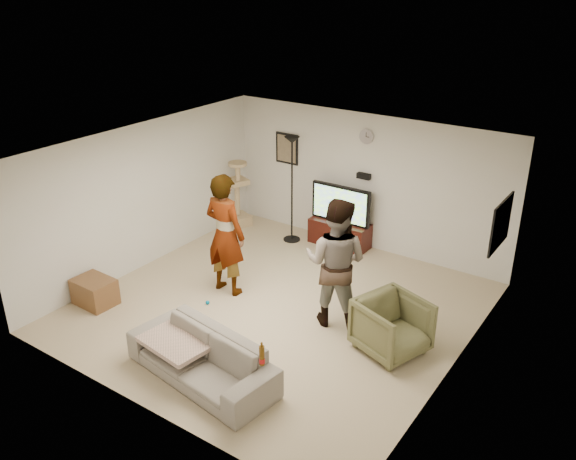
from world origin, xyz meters
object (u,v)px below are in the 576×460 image
Objects in this scene: sofa at (201,358)px; side_table at (95,292)px; tv at (341,204)px; cat_tree at (237,193)px; beer_bottle at (262,355)px; floor_lamp at (292,190)px; tv_stand at (340,233)px; armchair at (392,326)px; person_right at (336,263)px; person_left at (225,234)px.

sofa is 2.65m from side_table.
tv is 0.87× the size of cat_tree.
beer_bottle is (3.70, -4.12, 0.06)m from cat_tree.
floor_lamp reaches higher than side_table.
tv_stand is at bearing 20.50° from floor_lamp.
tv reaches higher than armchair.
person_right is (1.25, -2.34, 0.73)m from tv_stand.
person_left is 0.95× the size of sofa.
beer_bottle is (2.14, -1.92, -0.26)m from person_left.
person_left is (1.55, -2.20, 0.31)m from cat_tree.
person_right is (3.44, -2.02, 0.29)m from cat_tree.
floor_lamp reaches higher than cat_tree.
floor_lamp reaches higher than armchair.
tv_stand is 0.97× the size of tv.
armchair is at bearing -48.33° from tv.
person_left is (0.23, -2.20, -0.02)m from floor_lamp.
person_left is 1.89m from person_right.
side_table is (-2.06, -4.00, -0.03)m from tv_stand.
floor_lamp is at bearing 119.99° from beer_bottle.
beer_bottle is at bearing -71.21° from tv.
tv_stand is 0.59m from tv.
tv is at bearing -73.28° from person_right.
side_table is at bearing -117.18° from tv.
beer_bottle is at bearing -48.10° from cat_tree.
person_left reaches higher than side_table.
tv_stand is 2.75m from person_right.
floor_lamp is at bearing -55.03° from person_right.
tv_stand is at bearing 104.96° from sofa.
tv reaches higher than beer_bottle.
tv is 0.56× the size of sofa.
side_table is (-2.06, -4.00, -0.62)m from tv.
tv is at bearing 0.00° from tv_stand.
beer_bottle is (1.51, -4.44, -0.09)m from tv.
side_table is (-1.19, -3.68, -0.81)m from floor_lamp.
person_left reaches higher than tv.
cat_tree reaches higher than side_table.
armchair is at bearing 68.17° from beer_bottle.
beer_bottle is at bearing -71.21° from tv_stand.
person_right is (1.25, -2.34, 0.14)m from tv.
sofa is at bearing 60.07° from person_right.
floor_lamp is 2.93m from person_right.
cat_tree reaches higher than armchair.
cat_tree reaches higher than tv.
cat_tree is at bearing -53.91° from person_left.
tv is 1.89× the size of side_table.
tv_stand is at bearing 8.36° from cat_tree.
side_table is at bearing 128.21° from armchair.
tv is 0.59× the size of person_left.
cat_tree is at bearing 83.05° from armchair.
armchair is (2.27, -2.55, -0.44)m from tv.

